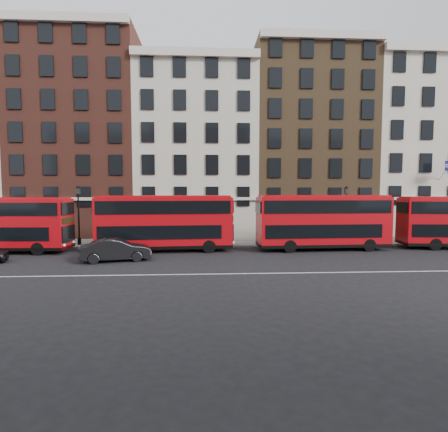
{
  "coord_description": "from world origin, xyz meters",
  "views": [
    {
      "loc": [
        0.87,
        -22.71,
        5.01
      ],
      "look_at": [
        2.38,
        5.0,
        3.0
      ],
      "focal_mm": 28.0,
      "sensor_mm": 36.0,
      "label": 1
    }
  ],
  "objects": [
    {
      "name": "lamp_post_left",
      "position": [
        -10.49,
        9.22,
        3.08
      ],
      "size": [
        0.44,
        0.44,
        5.33
      ],
      "color": "black",
      "rests_on": "pavement"
    },
    {
      "name": "bus_b",
      "position": [
        -2.45,
        6.16,
        2.48
      ],
      "size": [
        11.15,
        3.3,
        4.63
      ],
      "rotation": [
        0.0,
        0.0,
        0.06
      ],
      "color": "#B00910",
      "rests_on": "ground"
    },
    {
      "name": "building_terrace",
      "position": [
        -0.31,
        17.88,
        10.24
      ],
      "size": [
        64.0,
        11.95,
        22.0
      ],
      "color": "#BCB5A3",
      "rests_on": "ground"
    },
    {
      "name": "iron_railings",
      "position": [
        0.0,
        12.7,
        0.65
      ],
      "size": [
        6.6,
        0.06,
        1.0
      ],
      "primitive_type": null,
      "color": "black",
      "rests_on": "pavement"
    },
    {
      "name": "lamp_post_right",
      "position": [
        13.96,
        9.0,
        3.08
      ],
      "size": [
        0.44,
        0.44,
        5.33
      ],
      "color": "black",
      "rests_on": "pavement"
    },
    {
      "name": "pavement",
      "position": [
        0.0,
        10.5,
        0.07
      ],
      "size": [
        80.0,
        5.0,
        0.15
      ],
      "primitive_type": "cube",
      "color": "gray",
      "rests_on": "ground"
    },
    {
      "name": "car_front",
      "position": [
        -5.47,
        2.31,
        0.81
      ],
      "size": [
        5.15,
        2.8,
        1.61
      ],
      "primitive_type": "imported",
      "rotation": [
        0.0,
        0.0,
        1.81
      ],
      "color": "black",
      "rests_on": "ground"
    },
    {
      "name": "bus_a",
      "position": [
        -15.52,
        6.16,
        2.41
      ],
      "size": [
        10.8,
        3.11,
        4.49
      ],
      "rotation": [
        0.0,
        0.0,
        -0.05
      ],
      "color": "#B00910",
      "rests_on": "ground"
    },
    {
      "name": "kerb",
      "position": [
        0.0,
        8.0,
        0.08
      ],
      "size": [
        80.0,
        0.3,
        0.16
      ],
      "primitive_type": "cube",
      "color": "gray",
      "rests_on": "ground"
    },
    {
      "name": "road_centre_line",
      "position": [
        0.0,
        -2.0,
        0.01
      ],
      "size": [
        70.0,
        0.12,
        0.01
      ],
      "primitive_type": "cube",
      "color": "white",
      "rests_on": "ground"
    },
    {
      "name": "bus_c",
      "position": [
        10.76,
        6.16,
        2.49
      ],
      "size": [
        11.16,
        3.11,
        4.65
      ],
      "rotation": [
        0.0,
        0.0,
        0.04
      ],
      "color": "#B00910",
      "rests_on": "ground"
    },
    {
      "name": "ground",
      "position": [
        0.0,
        0.0,
        0.0
      ],
      "size": [
        120.0,
        120.0,
        0.0
      ],
      "primitive_type": "plane",
      "color": "black",
      "rests_on": "ground"
    }
  ]
}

